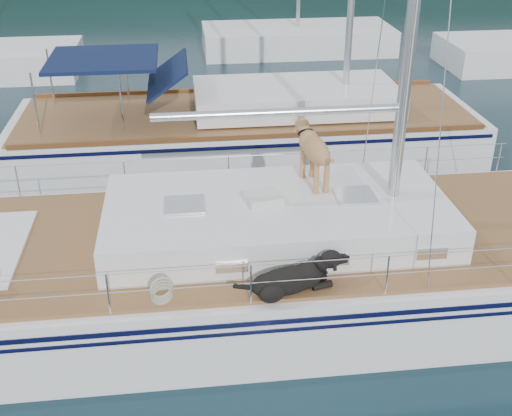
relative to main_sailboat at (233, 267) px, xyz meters
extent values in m
plane|color=black|center=(-0.10, 0.00, -0.68)|extent=(120.00, 120.00, 0.00)
cube|color=white|center=(-0.10, 0.00, -0.18)|extent=(12.00, 3.80, 1.40)
cube|color=olive|center=(-0.10, 0.00, 0.55)|extent=(11.52, 3.50, 0.06)
cube|color=white|center=(0.70, 0.00, 0.86)|extent=(5.20, 2.50, 0.55)
cylinder|color=silver|center=(0.70, 0.00, 2.53)|extent=(3.60, 0.12, 0.12)
cylinder|color=silver|center=(-0.10, -1.75, 1.14)|extent=(10.56, 0.01, 0.01)
cylinder|color=silver|center=(-0.10, 1.75, 1.14)|extent=(10.56, 0.01, 0.01)
cube|color=#1C2BB5|center=(0.01, 1.17, 0.61)|extent=(0.81, 0.69, 0.05)
cube|color=silver|center=(0.48, -0.02, 1.20)|extent=(0.61, 0.54, 0.13)
torus|color=#BFB697|center=(-1.03, -1.81, 0.94)|extent=(0.41, 0.24, 0.40)
cube|color=white|center=(0.85, 6.01, -0.23)|extent=(11.00, 3.50, 1.30)
cube|color=olive|center=(0.85, 6.01, 0.42)|extent=(10.56, 3.29, 0.06)
cube|color=white|center=(2.05, 6.01, 0.77)|extent=(4.80, 2.30, 0.55)
cube|color=#101D45|center=(-2.35, 6.01, 1.82)|extent=(2.40, 2.30, 0.08)
cube|color=white|center=(3.90, 16.00, -0.28)|extent=(7.20, 3.00, 1.10)
camera|label=1|loc=(-0.65, -8.51, 5.55)|focal=45.00mm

